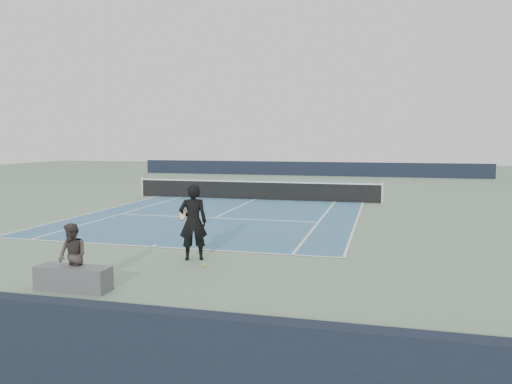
% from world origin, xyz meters
% --- Properties ---
extents(ground, '(80.00, 80.00, 0.00)m').
position_xyz_m(ground, '(0.00, 0.00, 0.00)').
color(ground, slate).
extents(court_surface, '(10.97, 23.77, 0.01)m').
position_xyz_m(court_surface, '(0.00, 0.00, 0.01)').
color(court_surface, '#3A6A8A').
rests_on(court_surface, ground).
extents(tennis_net, '(12.90, 0.10, 1.07)m').
position_xyz_m(tennis_net, '(0.00, 0.00, 0.50)').
color(tennis_net, silver).
rests_on(tennis_net, ground).
extents(windscreen_far, '(30.00, 0.25, 1.20)m').
position_xyz_m(windscreen_far, '(0.00, 17.88, 0.60)').
color(windscreen_far, black).
rests_on(windscreen_far, ground).
extents(tennis_player, '(0.90, 0.79, 1.97)m').
position_xyz_m(tennis_player, '(1.73, -12.99, 0.99)').
color(tennis_player, black).
rests_on(tennis_player, ground).
extents(tennis_ball, '(0.07, 0.07, 0.07)m').
position_xyz_m(tennis_ball, '(2.26, -13.56, 0.03)').
color(tennis_ball, '#CEDD2D').
rests_on(tennis_ball, ground).
extents(spectator_bench, '(1.64, 1.02, 1.39)m').
position_xyz_m(spectator_bench, '(0.31, -16.08, 0.50)').
color(spectator_bench, '#57585C').
rests_on(spectator_bench, ground).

